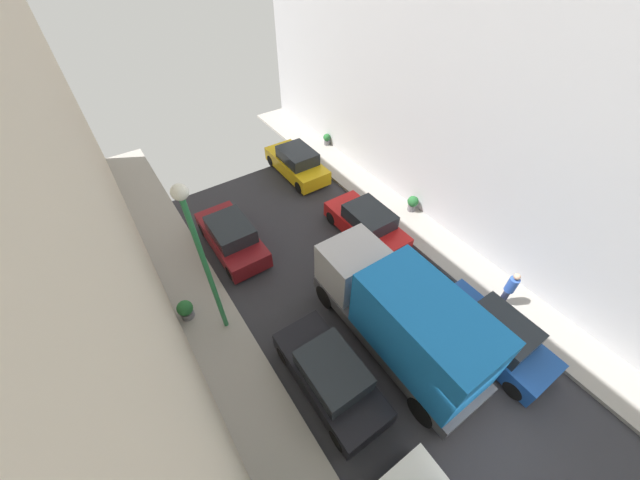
{
  "coord_description": "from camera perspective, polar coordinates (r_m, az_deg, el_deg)",
  "views": [
    {
      "loc": [
        -5.61,
        -0.06,
        11.43
      ],
      "look_at": [
        0.5,
        8.93,
        0.5
      ],
      "focal_mm": 19.66,
      "sensor_mm": 36.0,
      "label": 1
    }
  ],
  "objects": [
    {
      "name": "sidewalk_right",
      "position": [
        15.54,
        35.43,
        -13.95
      ],
      "size": [
        2.0,
        44.0,
        0.15
      ],
      "primitive_type": "cube",
      "color": "gray",
      "rests_on": "ground"
    },
    {
      "name": "lamp_post",
      "position": [
        10.53,
        -19.03,
        -1.29
      ],
      "size": [
        0.44,
        0.44,
        6.27
      ],
      "color": "#26723F",
      "rests_on": "sidewalk_left"
    },
    {
      "name": "parked_car_left_4",
      "position": [
        15.72,
        -14.18,
        0.51
      ],
      "size": [
        1.78,
        4.2,
        1.57
      ],
      "color": "maroon",
      "rests_on": "ground"
    },
    {
      "name": "potted_plant_0",
      "position": [
        13.93,
        -21.05,
        -10.52
      ],
      "size": [
        0.58,
        0.58,
        0.8
      ],
      "color": "slate",
      "rests_on": "sidewalk_left"
    },
    {
      "name": "parked_car_right_3",
      "position": [
        15.98,
        7.61,
        2.6
      ],
      "size": [
        1.78,
        4.2,
        1.57
      ],
      "color": "red",
      "rests_on": "ground"
    },
    {
      "name": "potted_plant_2",
      "position": [
        17.76,
        14.84,
        5.88
      ],
      "size": [
        0.53,
        0.53,
        0.82
      ],
      "color": "slate",
      "rests_on": "sidewalk_right"
    },
    {
      "name": "parked_car_right_4",
      "position": [
        19.86,
        -3.78,
        12.41
      ],
      "size": [
        1.78,
        4.2,
        1.57
      ],
      "color": "gold",
      "rests_on": "ground"
    },
    {
      "name": "delivery_truck",
      "position": [
        11.72,
        13.21,
        -12.09
      ],
      "size": [
        2.26,
        6.6,
        3.38
      ],
      "color": "#4C4C51",
      "rests_on": "ground"
    },
    {
      "name": "potted_plant_4",
      "position": [
        22.47,
        1.12,
        16.14
      ],
      "size": [
        0.44,
        0.44,
        0.7
      ],
      "color": "slate",
      "rests_on": "sidewalk_right"
    },
    {
      "name": "parked_car_right_2",
      "position": [
        13.67,
        26.35,
        -13.63
      ],
      "size": [
        1.78,
        4.2,
        1.57
      ],
      "color": "#194799",
      "rests_on": "ground"
    },
    {
      "name": "ground",
      "position": [
        12.73,
        23.96,
        -27.05
      ],
      "size": [
        32.0,
        32.0,
        0.0
      ],
      "primitive_type": "plane",
      "color": "#2D2D33"
    },
    {
      "name": "parked_car_left_3",
      "position": [
        11.7,
        1.71,
        -21.15
      ],
      "size": [
        1.78,
        4.2,
        1.57
      ],
      "color": "black",
      "rests_on": "ground"
    },
    {
      "name": "pedestrian",
      "position": [
        14.71,
        28.49,
        -6.93
      ],
      "size": [
        0.4,
        0.36,
        1.72
      ],
      "color": "#2D334C",
      "rests_on": "sidewalk_right"
    }
  ]
}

